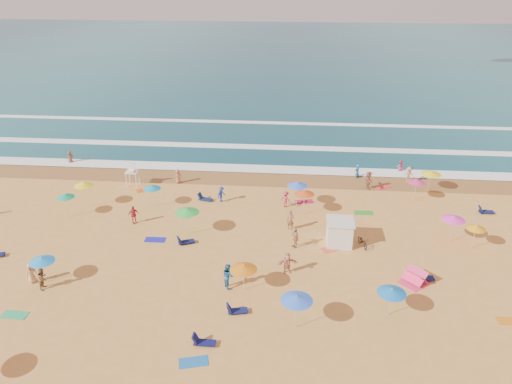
{
  "coord_description": "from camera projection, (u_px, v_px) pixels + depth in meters",
  "views": [
    {
      "loc": [
        3.8,
        -35.82,
        21.3
      ],
      "look_at": [
        0.31,
        6.0,
        1.5
      ],
      "focal_mm": 35.0,
      "sensor_mm": 36.0,
      "label": 1
    }
  ],
  "objects": [
    {
      "name": "beach_umbrellas",
      "position": [
        289.0,
        221.0,
        40.09
      ],
      "size": [
        51.06,
        29.87,
        0.81
      ],
      "color": "blue",
      "rests_on": "ground"
    },
    {
      "name": "ground",
      "position": [
        246.0,
        239.0,
        41.66
      ],
      "size": [
        220.0,
        220.0,
        0.0
      ],
      "primitive_type": "plane",
      "color": "gold",
      "rests_on": "ground"
    },
    {
      "name": "bicycle",
      "position": [
        363.0,
        242.0,
        40.35
      ],
      "size": [
        1.08,
        1.76,
        0.87
      ],
      "primitive_type": "imported",
      "rotation": [
        0.0,
        0.0,
        0.32
      ],
      "color": "black",
      "rests_on": "ground"
    },
    {
      "name": "popup_tents",
      "position": [
        485.0,
        238.0,
        40.58
      ],
      "size": [
        15.87,
        13.81,
        1.2
      ],
      "color": "#F0356E",
      "rests_on": "ground"
    },
    {
      "name": "cabana",
      "position": [
        339.0,
        233.0,
        40.52
      ],
      "size": [
        2.0,
        2.0,
        2.0
      ],
      "primitive_type": "cube",
      "color": "silver",
      "rests_on": "ground"
    },
    {
      "name": "beachgoers",
      "position": [
        258.0,
        206.0,
        45.25
      ],
      "size": [
        40.76,
        24.56,
        2.12
      ],
      "color": "#A1664A",
      "rests_on": "ground"
    },
    {
      "name": "cabana_roof",
      "position": [
        340.0,
        221.0,
        40.07
      ],
      "size": [
        2.2,
        2.2,
        0.12
      ],
      "primitive_type": "cube",
      "color": "silver",
      "rests_on": "cabana"
    },
    {
      "name": "towels",
      "position": [
        235.0,
        243.0,
        41.0
      ],
      "size": [
        46.61,
        27.11,
        0.03
      ],
      "color": "#B21637",
      "rests_on": "ground"
    },
    {
      "name": "lifeguard_stand",
      "position": [
        132.0,
        176.0,
        50.91
      ],
      "size": [
        1.2,
        1.2,
        2.1
      ],
      "primitive_type": null,
      "color": "white",
      "rests_on": "ground"
    },
    {
      "name": "surf_foam",
      "position": [
        264.0,
        149.0,
        60.83
      ],
      "size": [
        200.0,
        18.7,
        0.05
      ],
      "color": "white",
      "rests_on": "ground"
    },
    {
      "name": "ocean",
      "position": [
        282.0,
        57.0,
        117.36
      ],
      "size": [
        220.0,
        140.0,
        0.18
      ],
      "primitive_type": "cube",
      "color": "#0C4756",
      "rests_on": "ground"
    },
    {
      "name": "wet_sand",
      "position": [
        258.0,
        179.0,
        52.92
      ],
      "size": [
        220.0,
        220.0,
        0.0
      ],
      "primitive_type": "plane",
      "color": "olive",
      "rests_on": "ground"
    },
    {
      "name": "loungers",
      "position": [
        290.0,
        257.0,
        38.84
      ],
      "size": [
        44.97,
        20.29,
        0.34
      ],
      "color": "#0E1648",
      "rests_on": "ground"
    }
  ]
}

